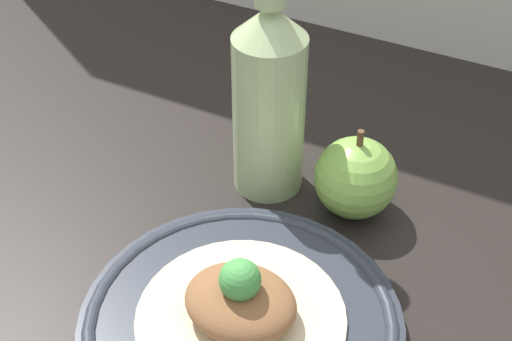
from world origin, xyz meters
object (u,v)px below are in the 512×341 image
object	(u,v)px
plate	(241,324)
apple	(356,178)
cider_bottle	(269,94)
plated_food	(241,304)

from	to	relation	value
plate	apple	bearing A→B (deg)	81.90
cider_bottle	plated_food	bearing A→B (deg)	-69.92
cider_bottle	apple	world-z (taller)	cider_bottle
plate	plated_food	bearing A→B (deg)	0.00
cider_bottle	plate	bearing A→B (deg)	-69.92
cider_bottle	apple	bearing A→B (deg)	0.53
plate	apple	size ratio (longest dim) A/B	2.78
plate	cider_bottle	size ratio (longest dim) A/B	0.98
plate	apple	distance (cm)	20.03
plated_food	apple	xyz separation A→B (cm)	(2.79, 19.60, 0.44)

